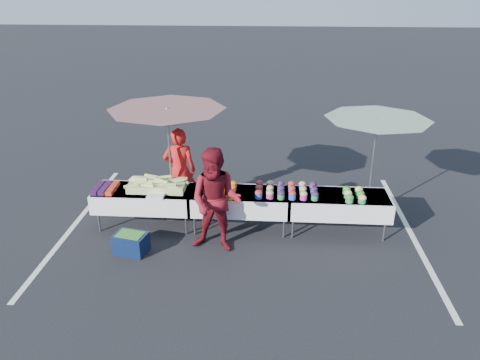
# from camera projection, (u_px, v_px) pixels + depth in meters

# --- Properties ---
(ground) EXTENTS (80.00, 80.00, 0.00)m
(ground) POSITION_uv_depth(u_px,v_px,m) (240.00, 228.00, 8.91)
(ground) COLOR black
(stripe_left) EXTENTS (0.10, 5.00, 0.00)m
(stripe_left) POSITION_uv_depth(u_px,v_px,m) (76.00, 222.00, 9.11)
(stripe_left) COLOR silver
(stripe_left) RESTS_ON ground
(stripe_right) EXTENTS (0.10, 5.00, 0.00)m
(stripe_right) POSITION_uv_depth(u_px,v_px,m) (411.00, 234.00, 8.71)
(stripe_right) COLOR silver
(stripe_right) RESTS_ON ground
(table_left) EXTENTS (1.86, 0.81, 0.75)m
(table_left) POSITION_uv_depth(u_px,v_px,m) (145.00, 198.00, 8.79)
(table_left) COLOR white
(table_left) RESTS_ON ground
(table_center) EXTENTS (1.86, 0.81, 0.75)m
(table_center) POSITION_uv_depth(u_px,v_px,m) (240.00, 201.00, 8.68)
(table_center) COLOR white
(table_center) RESTS_ON ground
(table_right) EXTENTS (1.86, 0.81, 0.75)m
(table_right) POSITION_uv_depth(u_px,v_px,m) (338.00, 203.00, 8.56)
(table_right) COLOR white
(table_right) RESTS_ON ground
(berry_punnets) EXTENTS (0.40, 0.54, 0.08)m
(berry_punnets) POSITION_uv_depth(u_px,v_px,m) (105.00, 188.00, 8.69)
(berry_punnets) COLOR black
(berry_punnets) RESTS_ON table_left
(corn_pile) EXTENTS (1.16, 0.57, 0.26)m
(corn_pile) POSITION_uv_depth(u_px,v_px,m) (157.00, 185.00, 8.71)
(corn_pile) COLOR #A0AD58
(corn_pile) RESTS_ON table_left
(plastic_bags) EXTENTS (0.30, 0.25, 0.05)m
(plastic_bags) POSITION_uv_depth(u_px,v_px,m) (156.00, 196.00, 8.42)
(plastic_bags) COLOR white
(plastic_bags) RESTS_ON table_left
(carrot_bowls) EXTENTS (0.55, 0.69, 0.11)m
(carrot_bowls) POSITION_uv_depth(u_px,v_px,m) (221.00, 190.00, 8.60)
(carrot_bowls) COLOR #FF9D1C
(carrot_bowls) RESTS_ON table_center
(potato_cups) EXTENTS (1.14, 0.58, 0.16)m
(potato_cups) POSITION_uv_depth(u_px,v_px,m) (286.00, 190.00, 8.52)
(potato_cups) COLOR blue
(potato_cups) RESTS_ON table_right
(bean_baskets) EXTENTS (0.36, 0.50, 0.15)m
(bean_baskets) POSITION_uv_depth(u_px,v_px,m) (354.00, 194.00, 8.36)
(bean_baskets) COLOR #218443
(bean_baskets) RESTS_ON table_right
(vendor) EXTENTS (0.66, 0.46, 1.75)m
(vendor) POSITION_uv_depth(u_px,v_px,m) (180.00, 170.00, 9.26)
(vendor) COLOR red
(vendor) RESTS_ON ground
(customer) EXTENTS (1.00, 0.83, 1.85)m
(customer) POSITION_uv_depth(u_px,v_px,m) (216.00, 201.00, 7.88)
(customer) COLOR maroon
(customer) RESTS_ON ground
(umbrella_left) EXTENTS (2.44, 2.44, 2.23)m
(umbrella_left) POSITION_uv_depth(u_px,v_px,m) (167.00, 118.00, 8.55)
(umbrella_left) COLOR black
(umbrella_left) RESTS_ON ground
(umbrella_right) EXTENTS (2.30, 2.30, 2.02)m
(umbrella_right) POSITION_uv_depth(u_px,v_px,m) (377.00, 127.00, 8.68)
(umbrella_right) COLOR black
(umbrella_right) RESTS_ON ground
(storage_bin) EXTENTS (0.62, 0.50, 0.36)m
(storage_bin) POSITION_uv_depth(u_px,v_px,m) (131.00, 243.00, 8.07)
(storage_bin) COLOR #0B193A
(storage_bin) RESTS_ON ground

